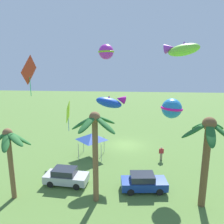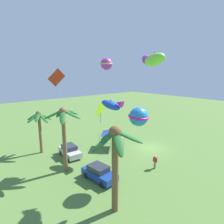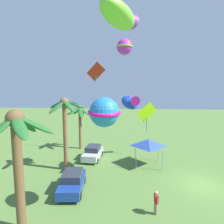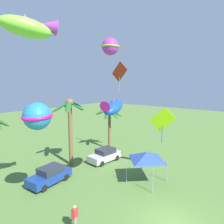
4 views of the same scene
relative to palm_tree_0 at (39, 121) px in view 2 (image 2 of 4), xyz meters
The scene contains 14 objects.
ground_plane 16.10m from the palm_tree_0, 124.71° to the right, with size 120.00×120.00×0.00m, color #567A38.
palm_tree_0 is the anchor object (origin of this frame).
palm_tree_1 6.81m from the palm_tree_0, behind, with size 3.66×3.97×7.31m.
palm_tree_2 15.01m from the palm_tree_0, behind, with size 3.77×3.97×7.06m.
parked_car_0 5.79m from the palm_tree_0, 146.20° to the right, with size 4.01×1.97×1.51m.
parked_car_1 11.45m from the palm_tree_0, 168.99° to the right, with size 4.06×2.10×1.51m.
spectator_0 15.83m from the palm_tree_0, 147.27° to the right, with size 0.55×0.26×1.59m.
festival_tent 10.12m from the palm_tree_0, 119.53° to the right, with size 2.86×2.86×2.85m.
kite_ball_0 14.25m from the palm_tree_0, 159.24° to the right, with size 2.58×2.57×1.85m.
kite_diamond_1 6.21m from the palm_tree_0, 111.56° to the right, with size 0.27×2.42×3.38m.
kite_ball_2 11.77m from the palm_tree_0, 138.86° to the right, with size 2.06×2.07×1.41m.
kite_fish_3 16.88m from the palm_tree_0, 156.87° to the right, with size 3.49×2.59×1.52m.
kite_diamond_4 8.96m from the palm_tree_0, 104.01° to the right, with size 1.01×2.42×3.57m.
kite_fish_5 10.15m from the palm_tree_0, 137.90° to the right, with size 3.39×2.13×1.68m.
Camera 2 is at (-16.02, 21.04, 10.85)m, focal length 29.98 mm.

